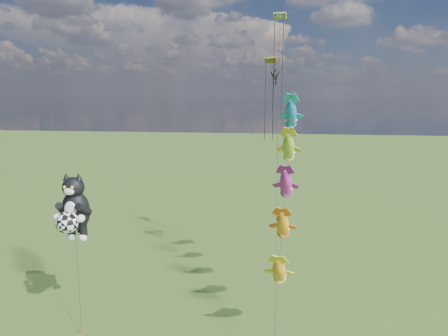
# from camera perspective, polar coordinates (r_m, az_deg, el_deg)

# --- Properties ---
(cat_kite_rig) EXTENTS (2.81, 4.16, 11.62)m
(cat_kite_rig) POSITION_cam_1_polar(r_m,az_deg,el_deg) (31.27, -21.96, -5.79)
(cat_kite_rig) COLOR brown
(cat_kite_rig) RESTS_ON ground
(fish_windsock_rig) EXTENTS (2.21, 15.89, 18.83)m
(fish_windsock_rig) POSITION_cam_1_polar(r_m,az_deg,el_deg) (29.84, 9.37, -2.39)
(fish_windsock_rig) COLOR brown
(fish_windsock_rig) RESTS_ON ground
(parafoil_rig) EXTENTS (1.91, 17.55, 24.89)m
(parafoil_rig) POSITION_cam_1_polar(r_m,az_deg,el_deg) (34.60, 7.81, 13.86)
(parafoil_rig) COLOR brown
(parafoil_rig) RESTS_ON ground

